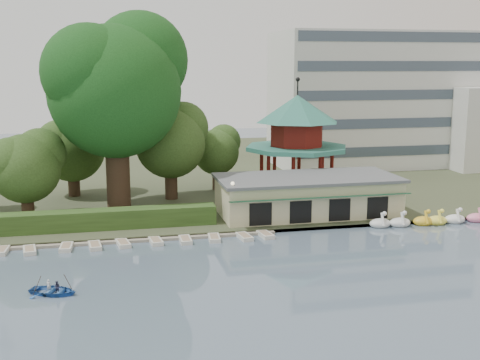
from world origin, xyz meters
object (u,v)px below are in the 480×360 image
object	(u,v)px
pavilion	(297,134)
big_tree	(116,81)
dock	(88,242)
boathouse	(307,195)
rowboat_with_passengers	(53,287)

from	to	relation	value
pavilion	big_tree	size ratio (longest dim) A/B	0.65
big_tree	dock	bearing A→B (deg)	-106.13
boathouse	big_tree	size ratio (longest dim) A/B	0.89
dock	big_tree	xyz separation A→B (m)	(3.19, 11.02, 13.79)
big_tree	rowboat_with_passengers	bearing A→B (deg)	-102.81
pavilion	boathouse	bearing A→B (deg)	-101.28
pavilion	big_tree	distance (m)	22.11
boathouse	pavilion	distance (m)	11.43
boathouse	pavilion	xyz separation A→B (m)	(2.00, 10.03, 5.11)
dock	pavilion	distance (m)	29.14
rowboat_with_passengers	dock	bearing A→B (deg)	80.36
pavilion	big_tree	xyz separation A→B (m)	(-20.81, -3.78, 6.42)
dock	rowboat_with_passengers	size ratio (longest dim) A/B	6.05
dock	boathouse	size ratio (longest dim) A/B	1.83
boathouse	pavilion	size ratio (longest dim) A/B	1.38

